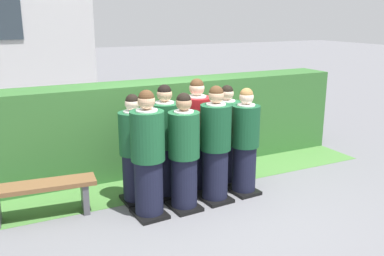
{
  "coord_description": "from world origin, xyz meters",
  "views": [
    {
      "loc": [
        -2.55,
        -4.89,
        2.59
      ],
      "look_at": [
        0.0,
        0.25,
        1.05
      ],
      "focal_mm": 39.55,
      "sensor_mm": 36.0,
      "label": 1
    }
  ],
  "objects": [
    {
      "name": "student_rear_row_1",
      "position": [
        -0.32,
        0.47,
        0.79
      ],
      "size": [
        0.43,
        0.51,
        1.66
      ],
      "color": "black",
      "rests_on": "ground"
    },
    {
      "name": "hedge",
      "position": [
        0.0,
        1.67,
        0.76
      ],
      "size": [
        7.0,
        0.7,
        1.51
      ],
      "color": "#33662D",
      "rests_on": "ground"
    },
    {
      "name": "ground_plane",
      "position": [
        0.0,
        0.0,
        0.0
      ],
      "size": [
        60.0,
        60.0,
        0.0
      ],
      "primitive_type": "plane",
      "color": "slate"
    },
    {
      "name": "student_front_row_2",
      "position": [
        0.25,
        0.02,
        0.79
      ],
      "size": [
        0.43,
        0.5,
        1.67
      ],
      "color": "black",
      "rests_on": "ground"
    },
    {
      "name": "student_in_red_blazer",
      "position": [
        0.2,
        0.5,
        0.81
      ],
      "size": [
        0.44,
        0.55,
        1.71
      ],
      "color": "black",
      "rests_on": "ground"
    },
    {
      "name": "student_front_row_0",
      "position": [
        -0.77,
        -0.02,
        0.81
      ],
      "size": [
        0.44,
        0.51,
        1.7
      ],
      "color": "black",
      "rests_on": "ground"
    },
    {
      "name": "student_rear_row_3",
      "position": [
        0.73,
        0.53,
        0.75
      ],
      "size": [
        0.41,
        0.46,
        1.57
      ],
      "color": "black",
      "rests_on": "ground"
    },
    {
      "name": "student_front_row_3",
      "position": [
        0.77,
        0.06,
        0.76
      ],
      "size": [
        0.41,
        0.48,
        1.59
      ],
      "color": "black",
      "rests_on": "ground"
    },
    {
      "name": "student_rear_row_0",
      "position": [
        -0.79,
        0.48,
        0.74
      ],
      "size": [
        0.41,
        0.45,
        1.56
      ],
      "color": "black",
      "rests_on": "ground"
    },
    {
      "name": "student_front_row_1",
      "position": [
        -0.26,
        -0.03,
        0.77
      ],
      "size": [
        0.42,
        0.52,
        1.62
      ],
      "color": "black",
      "rests_on": "ground"
    },
    {
      "name": "lawn_strip",
      "position": [
        0.0,
        0.87,
        0.0
      ],
      "size": [
        7.0,
        0.9,
        0.01
      ],
      "primitive_type": "cube",
      "color": "#477A38",
      "rests_on": "ground"
    },
    {
      "name": "wooden_bench",
      "position": [
        -2.05,
        0.55,
        0.35
      ],
      "size": [
        1.43,
        0.5,
        0.48
      ],
      "color": "brown",
      "rests_on": "ground"
    }
  ]
}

